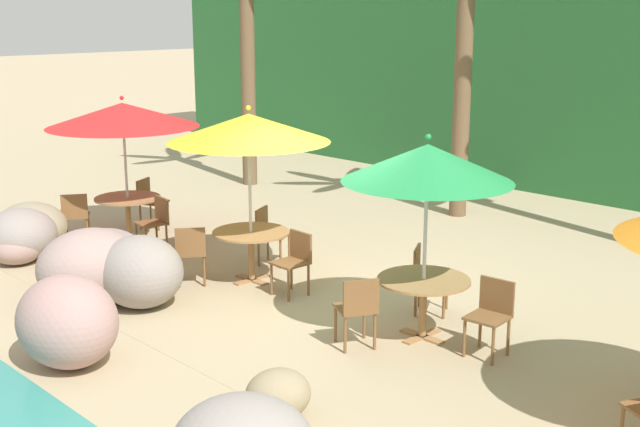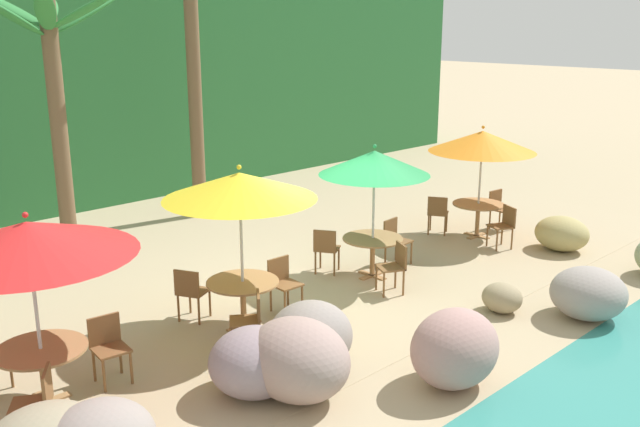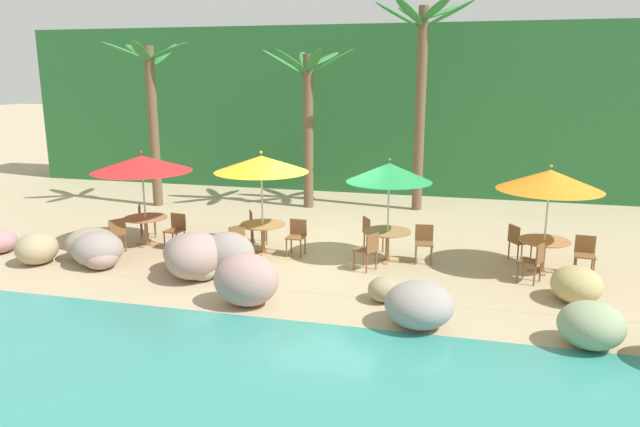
{
  "view_description": "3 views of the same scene",
  "coord_description": "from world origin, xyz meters",
  "px_view_note": "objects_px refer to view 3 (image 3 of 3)",
  "views": [
    {
      "loc": [
        7.15,
        -7.42,
        3.82
      ],
      "look_at": [
        -0.34,
        -0.11,
        1.21
      ],
      "focal_mm": 46.35,
      "sensor_mm": 36.0,
      "label": 1
    },
    {
      "loc": [
        -7.72,
        -8.17,
        4.55
      ],
      "look_at": [
        0.57,
        0.38,
        1.26
      ],
      "focal_mm": 39.51,
      "sensor_mm": 36.0,
      "label": 2
    },
    {
      "loc": [
        3.18,
        -13.55,
        4.34
      ],
      "look_at": [
        -0.38,
        0.53,
        0.9
      ],
      "focal_mm": 33.49,
      "sensor_mm": 36.0,
      "label": 3
    }
  ],
  "objects_px": {
    "chair_green_left": "(368,249)",
    "palm_tree_nearest": "(151,100)",
    "chair_red_inland": "(144,218)",
    "chair_green_inland": "(370,231)",
    "chair_yellow_seaward": "(297,234)",
    "chair_yellow_left": "(235,240)",
    "umbrella_orange": "(550,180)",
    "palm_tree_third": "(422,74)",
    "chair_red_seaward": "(176,228)",
    "umbrella_green": "(389,172)",
    "umbrella_yellow": "(261,164)",
    "chair_yellow_inland": "(255,225)",
    "palm_tree_second": "(308,101)",
    "chair_orange_left": "(534,260)",
    "chair_orange_seaward": "(585,252)",
    "umbrella_red": "(142,164)",
    "chair_red_left": "(116,232)",
    "dining_table_orange": "(544,245)",
    "dining_table_red": "(146,222)",
    "chair_orange_inland": "(517,240)",
    "dining_table_green": "(388,236)",
    "chair_green_seaward": "(424,240)",
    "dining_table_yellow": "(263,229)"
  },
  "relations": [
    {
      "from": "chair_green_left",
      "to": "palm_tree_nearest",
      "type": "xyz_separation_m",
      "value": [
        -8.0,
        5.0,
        2.97
      ]
    },
    {
      "from": "chair_red_inland",
      "to": "chair_green_inland",
      "type": "height_order",
      "value": "same"
    },
    {
      "from": "chair_yellow_seaward",
      "to": "chair_yellow_left",
      "type": "relative_size",
      "value": 1.0
    },
    {
      "from": "umbrella_orange",
      "to": "palm_tree_third",
      "type": "relative_size",
      "value": 0.37
    },
    {
      "from": "chair_red_seaward",
      "to": "umbrella_green",
      "type": "height_order",
      "value": "umbrella_green"
    },
    {
      "from": "umbrella_yellow",
      "to": "umbrella_green",
      "type": "height_order",
      "value": "umbrella_yellow"
    },
    {
      "from": "chair_yellow_inland",
      "to": "chair_green_inland",
      "type": "relative_size",
      "value": 1.0
    },
    {
      "from": "palm_tree_second",
      "to": "palm_tree_third",
      "type": "bearing_deg",
      "value": 8.01
    },
    {
      "from": "chair_orange_left",
      "to": "palm_tree_third",
      "type": "xyz_separation_m",
      "value": [
        -3.02,
        6.44,
        3.79
      ]
    },
    {
      "from": "chair_orange_seaward",
      "to": "palm_tree_nearest",
      "type": "bearing_deg",
      "value": 161.91
    },
    {
      "from": "umbrella_red",
      "to": "umbrella_yellow",
      "type": "bearing_deg",
      "value": 1.59
    },
    {
      "from": "chair_red_left",
      "to": "palm_tree_nearest",
      "type": "bearing_deg",
      "value": 108.76
    },
    {
      "from": "umbrella_yellow",
      "to": "umbrella_green",
      "type": "bearing_deg",
      "value": 1.83
    },
    {
      "from": "chair_red_seaward",
      "to": "chair_yellow_seaward",
      "type": "relative_size",
      "value": 1.0
    },
    {
      "from": "umbrella_green",
      "to": "chair_green_inland",
      "type": "xyz_separation_m",
      "value": [
        -0.52,
        0.68,
        -1.6
      ]
    },
    {
      "from": "chair_yellow_inland",
      "to": "palm_tree_third",
      "type": "distance_m",
      "value": 7.32
    },
    {
      "from": "chair_yellow_seaward",
      "to": "palm_tree_nearest",
      "type": "bearing_deg",
      "value": 145.28
    },
    {
      "from": "chair_yellow_seaward",
      "to": "dining_table_orange",
      "type": "bearing_deg",
      "value": 0.93
    },
    {
      "from": "dining_table_red",
      "to": "palm_tree_second",
      "type": "bearing_deg",
      "value": 62.0
    },
    {
      "from": "chair_green_inland",
      "to": "palm_tree_nearest",
      "type": "bearing_deg",
      "value": 155.69
    },
    {
      "from": "chair_red_left",
      "to": "chair_orange_left",
      "type": "distance_m",
      "value": 9.76
    },
    {
      "from": "dining_table_orange",
      "to": "chair_orange_inland",
      "type": "height_order",
      "value": "chair_orange_inland"
    },
    {
      "from": "umbrella_red",
      "to": "chair_orange_seaward",
      "type": "bearing_deg",
      "value": 1.42
    },
    {
      "from": "umbrella_orange",
      "to": "chair_orange_inland",
      "type": "distance_m",
      "value": 1.79
    },
    {
      "from": "dining_table_green",
      "to": "chair_orange_seaward",
      "type": "height_order",
      "value": "chair_orange_seaward"
    },
    {
      "from": "chair_red_left",
      "to": "umbrella_green",
      "type": "xyz_separation_m",
      "value": [
        6.56,
        0.95,
        1.6
      ]
    },
    {
      "from": "dining_table_red",
      "to": "umbrella_yellow",
      "type": "relative_size",
      "value": 0.43
    },
    {
      "from": "chair_red_inland",
      "to": "chair_green_inland",
      "type": "distance_m",
      "value": 6.14
    },
    {
      "from": "dining_table_orange",
      "to": "chair_orange_inland",
      "type": "relative_size",
      "value": 1.26
    },
    {
      "from": "palm_tree_second",
      "to": "umbrella_orange",
      "type": "bearing_deg",
      "value": -37.07
    },
    {
      "from": "palm_tree_third",
      "to": "chair_orange_inland",
      "type": "bearing_deg",
      "value": -60.61
    },
    {
      "from": "chair_orange_left",
      "to": "palm_tree_third",
      "type": "height_order",
      "value": "palm_tree_third"
    },
    {
      "from": "umbrella_red",
      "to": "dining_table_green",
      "type": "distance_m",
      "value": 6.37
    },
    {
      "from": "umbrella_yellow",
      "to": "chair_green_seaward",
      "type": "relative_size",
      "value": 2.91
    },
    {
      "from": "umbrella_red",
      "to": "dining_table_yellow",
      "type": "height_order",
      "value": "umbrella_red"
    },
    {
      "from": "chair_red_seaward",
      "to": "umbrella_orange",
      "type": "distance_m",
      "value": 8.94
    },
    {
      "from": "chair_green_left",
      "to": "umbrella_red",
      "type": "bearing_deg",
      "value": 174.06
    },
    {
      "from": "dining_table_yellow",
      "to": "chair_green_left",
      "type": "relative_size",
      "value": 1.26
    },
    {
      "from": "chair_red_inland",
      "to": "palm_tree_nearest",
      "type": "distance_m",
      "value": 5.0
    },
    {
      "from": "chair_red_inland",
      "to": "chair_green_left",
      "type": "xyz_separation_m",
      "value": [
        6.34,
        -1.33,
        0.0
      ]
    },
    {
      "from": "chair_green_seaward",
      "to": "chair_orange_inland",
      "type": "distance_m",
      "value": 2.2
    },
    {
      "from": "umbrella_red",
      "to": "dining_table_green",
      "type": "relative_size",
      "value": 2.27
    },
    {
      "from": "chair_red_inland",
      "to": "umbrella_green",
      "type": "bearing_deg",
      "value": -4.57
    },
    {
      "from": "palm_tree_third",
      "to": "chair_yellow_inland",
      "type": "bearing_deg",
      "value": -126.1
    },
    {
      "from": "dining_table_red",
      "to": "palm_tree_third",
      "type": "bearing_deg",
      "value": 42.68
    },
    {
      "from": "dining_table_green",
      "to": "chair_green_seaward",
      "type": "bearing_deg",
      "value": 11.91
    },
    {
      "from": "dining_table_red",
      "to": "chair_orange_inland",
      "type": "height_order",
      "value": "chair_orange_inland"
    },
    {
      "from": "umbrella_red",
      "to": "umbrella_orange",
      "type": "xyz_separation_m",
      "value": [
        9.65,
        0.24,
        -0.04
      ]
    },
    {
      "from": "chair_red_inland",
      "to": "umbrella_green",
      "type": "distance_m",
      "value": 6.87
    },
    {
      "from": "chair_red_left",
      "to": "palm_tree_second",
      "type": "xyz_separation_m",
      "value": [
        3.24,
        6.14,
        2.94
      ]
    }
  ]
}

